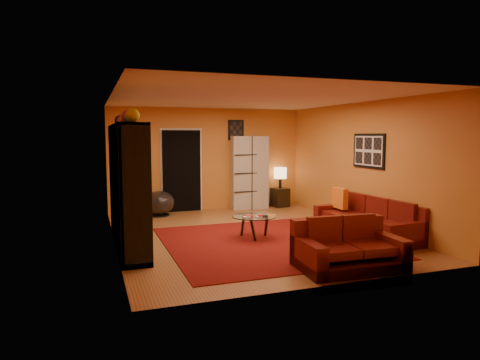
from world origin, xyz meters
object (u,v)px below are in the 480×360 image
object	(u,v)px
tv	(130,189)
side_table	(280,197)
entertainment_unit	(127,185)
table_lamp	(280,173)
storage_cabinet	(249,172)
coffee_table	(254,218)
bowl_chair	(159,203)
sofa	(370,221)
loveseat	(346,248)

from	to	relation	value
tv	side_table	size ratio (longest dim) A/B	1.75
tv	side_table	world-z (taller)	tv
entertainment_unit	table_lamp	world-z (taller)	entertainment_unit
tv	storage_cabinet	xyz separation A→B (m)	(3.28, 2.74, -0.03)
entertainment_unit	table_lamp	xyz separation A→B (m)	(4.20, 2.75, -0.15)
coffee_table	bowl_chair	xyz separation A→B (m)	(-1.33, 2.81, -0.06)
tv	sofa	bearing A→B (deg)	-102.21
entertainment_unit	coffee_table	world-z (taller)	entertainment_unit
coffee_table	side_table	xyz separation A→B (m)	(1.94, 3.06, -0.12)
storage_cabinet	side_table	xyz separation A→B (m)	(0.87, -0.05, -0.70)
tv	table_lamp	distance (m)	4.95
coffee_table	table_lamp	distance (m)	3.66
sofa	side_table	bearing A→B (deg)	89.62
entertainment_unit	bowl_chair	xyz separation A→B (m)	(0.93, 2.50, -0.73)
tv	bowl_chair	size ratio (longest dim) A/B	1.20
loveseat	bowl_chair	size ratio (longest dim) A/B	2.08
tv	loveseat	world-z (taller)	tv
coffee_table	side_table	size ratio (longest dim) A/B	1.66
storage_cabinet	entertainment_unit	bearing A→B (deg)	-135.85
entertainment_unit	sofa	bearing A→B (deg)	-11.35
sofa	table_lamp	xyz separation A→B (m)	(-0.21, 3.64, 0.61)
entertainment_unit	sofa	distance (m)	4.57
storage_cabinet	bowl_chair	bearing A→B (deg)	-168.80
side_table	entertainment_unit	bearing A→B (deg)	-146.78
coffee_table	storage_cabinet	bearing A→B (deg)	70.95
tv	loveseat	distance (m)	3.82
table_lamp	loveseat	bearing A→B (deg)	-104.40
tv	bowl_chair	bearing A→B (deg)	-19.78
sofa	bowl_chair	size ratio (longest dim) A/B	3.16
entertainment_unit	storage_cabinet	bearing A→B (deg)	40.08
tv	storage_cabinet	bearing A→B (deg)	-50.10
bowl_chair	side_table	xyz separation A→B (m)	(3.27, 0.25, -0.07)
sofa	loveseat	xyz separation A→B (m)	(-1.54, -1.53, 0.00)
entertainment_unit	bowl_chair	bearing A→B (deg)	69.64
coffee_table	tv	bearing A→B (deg)	170.50
storage_cabinet	tv	bearing A→B (deg)	-136.02
loveseat	entertainment_unit	bearing A→B (deg)	52.76
bowl_chair	side_table	world-z (taller)	bowl_chair
side_table	sofa	bearing A→B (deg)	-86.62
entertainment_unit	loveseat	size ratio (longest dim) A/B	1.98
entertainment_unit	table_lamp	size ratio (longest dim) A/B	5.41
bowl_chair	table_lamp	world-z (taller)	table_lamp
loveseat	storage_cabinet	size ratio (longest dim) A/B	0.80
sofa	entertainment_unit	bearing A→B (deg)	164.89
entertainment_unit	loveseat	world-z (taller)	entertainment_unit
side_table	coffee_table	bearing A→B (deg)	-122.44
tv	side_table	xyz separation A→B (m)	(4.15, 2.69, -0.72)
tv	coffee_table	xyz separation A→B (m)	(2.20, -0.37, -0.60)
entertainment_unit	tv	distance (m)	0.11
loveseat	sofa	bearing A→B (deg)	-42.32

